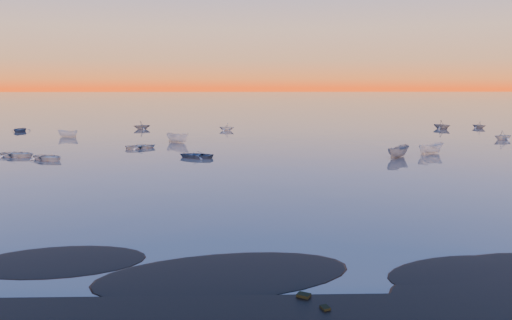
{
  "coord_description": "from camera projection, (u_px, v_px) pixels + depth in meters",
  "views": [
    {
      "loc": [
        -2.41,
        -24.51,
        9.76
      ],
      "look_at": [
        -1.08,
        28.0,
        1.34
      ],
      "focal_mm": 35.0,
      "sensor_mm": 36.0,
      "label": 1
    }
  ],
  "objects": [
    {
      "name": "ground",
      "position": [
        253.0,
        120.0,
        124.5
      ],
      "size": [
        600.0,
        600.0,
        0.0
      ],
      "primitive_type": "plane",
      "color": "#695E58",
      "rests_on": "ground"
    },
    {
      "name": "boat_near_left",
      "position": [
        49.0,
        160.0,
        61.68
      ],
      "size": [
        4.01,
        4.83,
        1.13
      ],
      "primitive_type": "imported",
      "rotation": [
        0.0,
        0.0,
        1.01
      ],
      "color": "white",
      "rests_on": "ground"
    },
    {
      "name": "mud_lobes",
      "position": [
        292.0,
        278.0,
        24.81
      ],
      "size": [
        140.0,
        6.0,
        0.07
      ],
      "primitive_type": null,
      "color": "black",
      "rests_on": "ground"
    },
    {
      "name": "moored_fleet",
      "position": [
        259.0,
        143.0,
        78.11
      ],
      "size": [
        124.0,
        58.0,
        1.2
      ],
      "primitive_type": null,
      "color": "white",
      "rests_on": "ground"
    },
    {
      "name": "boat_near_center",
      "position": [
        398.0,
        158.0,
        63.63
      ],
      "size": [
        4.32,
        4.37,
        1.49
      ],
      "primitive_type": "imported",
      "rotation": [
        0.0,
        0.0,
        2.34
      ],
      "color": "slate",
      "rests_on": "ground"
    }
  ]
}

